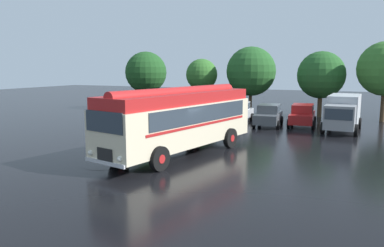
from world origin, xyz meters
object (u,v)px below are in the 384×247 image
car_near_left (238,112)px  car_mid_right (302,115)px  box_van (343,111)px  vintage_bus (180,118)px  car_mid_left (268,115)px

car_near_left → car_mid_right: bearing=1.2°
car_mid_right → box_van: (2.94, -0.96, 0.52)m
car_near_left → box_van: (8.08, -0.85, 0.52)m
vintage_bus → car_mid_right: bearing=70.4°
car_mid_right → car_mid_left: bearing=-155.3°
car_near_left → box_van: size_ratio=0.72×
box_van → car_near_left: bearing=174.0°
car_mid_right → box_van: size_ratio=0.73×
vintage_bus → box_van: size_ratio=1.77×
vintage_bus → car_mid_right: size_ratio=2.41×
vintage_bus → car_near_left: vintage_bus is taller
car_near_left → car_mid_right: 5.15m
vintage_bus → car_mid_right: (4.43, 12.42, -1.05)m
car_near_left → box_van: 8.14m
vintage_bus → car_near_left: size_ratio=2.45×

